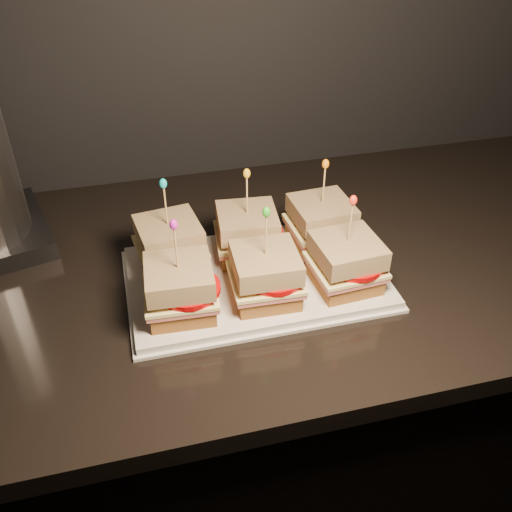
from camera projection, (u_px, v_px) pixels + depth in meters
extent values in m
cube|color=black|center=(338.00, 404.00, 1.34)|extent=(2.12, 0.68, 0.86)
cube|color=black|center=(359.00, 251.00, 1.08)|extent=(2.16, 0.72, 0.04)
cube|color=silver|center=(256.00, 278.00, 0.97)|extent=(0.42, 0.26, 0.02)
cube|color=silver|center=(256.00, 280.00, 0.97)|extent=(0.44, 0.27, 0.01)
cube|color=brown|center=(171.00, 258.00, 0.98)|extent=(0.11, 0.11, 0.03)
cube|color=#CB655A|center=(170.00, 250.00, 0.97)|extent=(0.12, 0.12, 0.01)
cube|color=#FFF09A|center=(170.00, 246.00, 0.96)|extent=(0.12, 0.12, 0.01)
cylinder|color=#B20406|center=(177.00, 244.00, 0.96)|extent=(0.10, 0.10, 0.01)
cube|color=#52290C|center=(169.00, 232.00, 0.94)|extent=(0.11, 0.11, 0.03)
cylinder|color=tan|center=(166.00, 208.00, 0.92)|extent=(0.00, 0.00, 0.09)
ellipsoid|color=#0EBDC5|center=(163.00, 183.00, 0.89)|extent=(0.01, 0.01, 0.02)
cube|color=brown|center=(248.00, 247.00, 1.00)|extent=(0.11, 0.11, 0.03)
cube|color=#CB655A|center=(247.00, 239.00, 0.99)|extent=(0.12, 0.11, 0.01)
cube|color=#FFF09A|center=(247.00, 235.00, 0.99)|extent=(0.12, 0.12, 0.01)
cylinder|color=#B20406|center=(255.00, 233.00, 0.98)|extent=(0.10, 0.10, 0.01)
cube|color=#52290C|center=(247.00, 221.00, 0.97)|extent=(0.11, 0.11, 0.03)
cylinder|color=tan|center=(247.00, 198.00, 0.94)|extent=(0.00, 0.00, 0.09)
ellipsoid|color=yellow|center=(247.00, 173.00, 0.92)|extent=(0.01, 0.01, 0.02)
cube|color=brown|center=(320.00, 236.00, 1.03)|extent=(0.10, 0.10, 0.03)
cube|color=#CB655A|center=(320.00, 228.00, 1.02)|extent=(0.11, 0.11, 0.01)
cube|color=#FFF09A|center=(321.00, 225.00, 1.02)|extent=(0.12, 0.11, 0.01)
cylinder|color=#B20406|center=(329.00, 222.00, 1.01)|extent=(0.10, 0.10, 0.01)
cube|color=#52290C|center=(322.00, 211.00, 1.00)|extent=(0.11, 0.11, 0.03)
cylinder|color=tan|center=(324.00, 188.00, 0.97)|extent=(0.00, 0.00, 0.09)
ellipsoid|color=orange|center=(326.00, 164.00, 0.94)|extent=(0.01, 0.01, 0.02)
cube|color=brown|center=(182.00, 303.00, 0.88)|extent=(0.10, 0.10, 0.03)
cube|color=#CB655A|center=(181.00, 295.00, 0.87)|extent=(0.11, 0.11, 0.01)
cube|color=#FFF09A|center=(180.00, 291.00, 0.87)|extent=(0.12, 0.11, 0.01)
cylinder|color=#B20406|center=(188.00, 288.00, 0.86)|extent=(0.10, 0.10, 0.01)
cube|color=#52290C|center=(179.00, 276.00, 0.85)|extent=(0.11, 0.11, 0.03)
cylinder|color=tan|center=(176.00, 251.00, 0.82)|extent=(0.00, 0.00, 0.09)
ellipsoid|color=#C41CB1|center=(173.00, 225.00, 0.80)|extent=(0.01, 0.01, 0.02)
cube|color=brown|center=(265.00, 290.00, 0.91)|extent=(0.10, 0.10, 0.03)
cube|color=#CB655A|center=(265.00, 281.00, 0.90)|extent=(0.11, 0.11, 0.01)
cube|color=#FFF09A|center=(265.00, 278.00, 0.89)|extent=(0.11, 0.11, 0.01)
cylinder|color=#B20406|center=(274.00, 275.00, 0.89)|extent=(0.10, 0.10, 0.01)
cube|color=#52290C|center=(266.00, 263.00, 0.88)|extent=(0.10, 0.10, 0.03)
cylinder|color=tan|center=(266.00, 238.00, 0.85)|extent=(0.00, 0.00, 0.09)
ellipsoid|color=green|center=(266.00, 212.00, 0.82)|extent=(0.01, 0.01, 0.02)
cube|color=brown|center=(344.00, 277.00, 0.94)|extent=(0.10, 0.10, 0.03)
cube|color=#CB655A|center=(345.00, 268.00, 0.93)|extent=(0.11, 0.11, 0.01)
cube|color=#FFF09A|center=(346.00, 265.00, 0.92)|extent=(0.12, 0.11, 0.01)
cylinder|color=#B20406|center=(355.00, 262.00, 0.91)|extent=(0.10, 0.10, 0.01)
cube|color=#52290C|center=(347.00, 250.00, 0.90)|extent=(0.11, 0.11, 0.03)
cylinder|color=tan|center=(350.00, 225.00, 0.88)|extent=(0.00, 0.00, 0.09)
ellipsoid|color=red|center=(353.00, 200.00, 0.85)|extent=(0.01, 0.01, 0.02)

